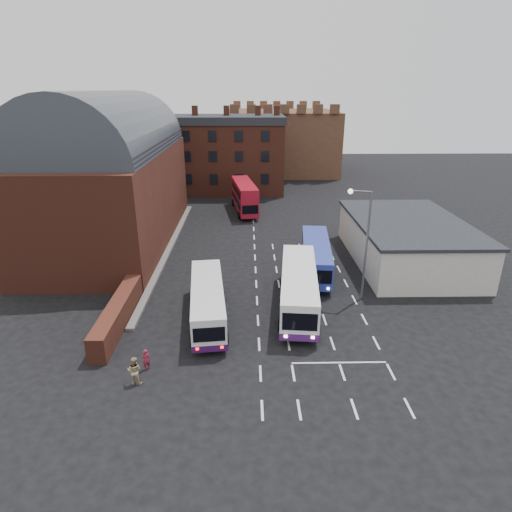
{
  "coord_description": "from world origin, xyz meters",
  "views": [
    {
      "loc": [
        -0.69,
        -25.59,
        16.15
      ],
      "look_at": [
        0.0,
        10.0,
        2.2
      ],
      "focal_mm": 30.0,
      "sensor_mm": 36.0,
      "label": 1
    }
  ],
  "objects_px": {
    "bus_white_outbound": "(208,300)",
    "bus_red_double": "(244,196)",
    "bus_white_inbound": "(299,286)",
    "bus_blue": "(316,255)",
    "pedestrian_red": "(146,359)",
    "street_lamp": "(363,235)",
    "pedestrian_beige": "(134,370)"
  },
  "relations": [
    {
      "from": "bus_white_outbound",
      "to": "bus_red_double",
      "type": "bearing_deg",
      "value": 79.1
    },
    {
      "from": "pedestrian_beige",
      "to": "street_lamp",
      "type": "bearing_deg",
      "value": -138.52
    },
    {
      "from": "street_lamp",
      "to": "pedestrian_beige",
      "type": "height_order",
      "value": "street_lamp"
    },
    {
      "from": "bus_red_double",
      "to": "street_lamp",
      "type": "bearing_deg",
      "value": 100.87
    },
    {
      "from": "bus_blue",
      "to": "bus_white_outbound",
      "type": "bearing_deg",
      "value": 49.21
    },
    {
      "from": "street_lamp",
      "to": "pedestrian_red",
      "type": "bearing_deg",
      "value": -148.82
    },
    {
      "from": "bus_white_outbound",
      "to": "bus_blue",
      "type": "height_order",
      "value": "bus_blue"
    },
    {
      "from": "pedestrian_beige",
      "to": "bus_red_double",
      "type": "bearing_deg",
      "value": -91.99
    },
    {
      "from": "bus_blue",
      "to": "pedestrian_beige",
      "type": "distance_m",
      "value": 20.78
    },
    {
      "from": "pedestrian_red",
      "to": "bus_red_double",
      "type": "bearing_deg",
      "value": -134.41
    },
    {
      "from": "pedestrian_red",
      "to": "pedestrian_beige",
      "type": "bearing_deg",
      "value": 40.07
    },
    {
      "from": "bus_white_inbound",
      "to": "bus_blue",
      "type": "height_order",
      "value": "bus_white_inbound"
    },
    {
      "from": "pedestrian_red",
      "to": "pedestrian_beige",
      "type": "distance_m",
      "value": 1.39
    },
    {
      "from": "bus_white_inbound",
      "to": "bus_blue",
      "type": "xyz_separation_m",
      "value": [
        2.41,
        7.01,
        -0.15
      ]
    },
    {
      "from": "bus_red_double",
      "to": "pedestrian_red",
      "type": "height_order",
      "value": "bus_red_double"
    },
    {
      "from": "bus_white_inbound",
      "to": "bus_red_double",
      "type": "bearing_deg",
      "value": -75.46
    },
    {
      "from": "bus_blue",
      "to": "bus_red_double",
      "type": "distance_m",
      "value": 22.37
    },
    {
      "from": "bus_white_outbound",
      "to": "bus_red_double",
      "type": "distance_m",
      "value": 30.17
    },
    {
      "from": "bus_red_double",
      "to": "street_lamp",
      "type": "height_order",
      "value": "street_lamp"
    },
    {
      "from": "bus_white_inbound",
      "to": "pedestrian_beige",
      "type": "xyz_separation_m",
      "value": [
        -10.58,
        -9.19,
        -0.98
      ]
    },
    {
      "from": "bus_red_double",
      "to": "pedestrian_beige",
      "type": "bearing_deg",
      "value": 72.1
    },
    {
      "from": "bus_blue",
      "to": "pedestrian_beige",
      "type": "relative_size",
      "value": 6.15
    },
    {
      "from": "bus_red_double",
      "to": "street_lamp",
      "type": "xyz_separation_m",
      "value": [
        9.47,
        -26.9,
        3.28
      ]
    },
    {
      "from": "bus_white_outbound",
      "to": "pedestrian_red",
      "type": "distance_m",
      "value": 7.0
    },
    {
      "from": "bus_blue",
      "to": "bus_red_double",
      "type": "height_order",
      "value": "bus_red_double"
    },
    {
      "from": "bus_red_double",
      "to": "bus_white_inbound",
      "type": "bearing_deg",
      "value": 90.29
    },
    {
      "from": "bus_white_outbound",
      "to": "bus_blue",
      "type": "distance_m",
      "value": 12.81
    },
    {
      "from": "bus_red_double",
      "to": "pedestrian_beige",
      "type": "xyz_separation_m",
      "value": [
        -6.19,
        -37.5,
        -1.33
      ]
    },
    {
      "from": "bus_white_outbound",
      "to": "pedestrian_red",
      "type": "height_order",
      "value": "bus_white_outbound"
    },
    {
      "from": "bus_white_inbound",
      "to": "pedestrian_red",
      "type": "relative_size",
      "value": 8.36
    },
    {
      "from": "bus_white_inbound",
      "to": "street_lamp",
      "type": "xyz_separation_m",
      "value": [
        5.08,
        1.42,
        3.63
      ]
    },
    {
      "from": "bus_white_outbound",
      "to": "bus_white_inbound",
      "type": "distance_m",
      "value": 7.16
    }
  ]
}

